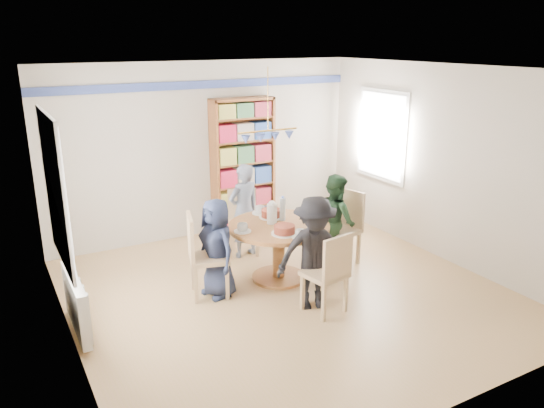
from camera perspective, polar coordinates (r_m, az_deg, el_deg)
ground at (r=6.65m, az=1.70°, el=-9.58°), size 5.00×5.00×0.00m
room_shell at (r=6.71m, az=-3.91°, el=5.61°), size 5.00×5.00×5.00m
radiator at (r=6.04m, az=-20.30°, el=-10.00°), size 0.12×1.00×0.60m
dining_table at (r=6.81m, az=0.73°, el=-3.76°), size 1.30×1.30×0.75m
chair_left at (r=6.42m, az=-7.59°, el=-5.16°), size 0.56×0.56×1.03m
chair_right at (r=7.38m, az=7.80°, el=-2.14°), size 0.56×0.56×1.03m
chair_far at (r=7.72m, az=-3.13°, el=-1.53°), size 0.52×0.52×0.93m
chair_near at (r=6.01m, az=6.25°, el=-7.11°), size 0.50×0.50×0.97m
person_left at (r=6.40m, az=-5.94°, el=-4.73°), size 0.51×0.67×1.23m
person_right at (r=7.23m, az=6.81°, el=-1.81°), size 0.54×0.67×1.30m
person_far at (r=7.51m, az=-3.05°, el=-0.72°), size 0.55×0.41×1.36m
person_near at (r=6.08m, az=4.57°, el=-5.32°), size 0.98×0.75×1.35m
bookshelf at (r=8.48m, az=-3.14°, el=4.02°), size 1.02×0.31×2.14m
tableware at (r=6.73m, az=0.43°, el=-1.63°), size 1.24×1.24×0.33m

